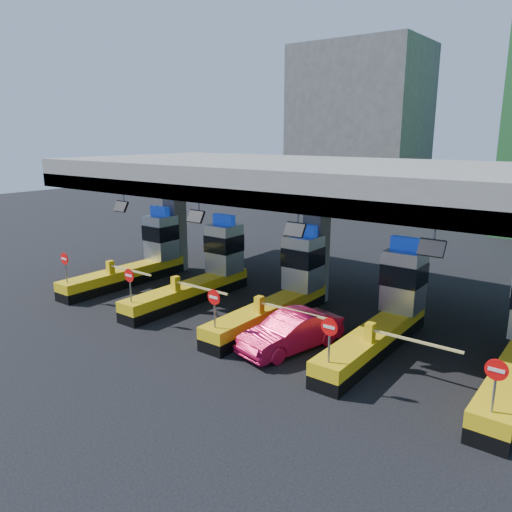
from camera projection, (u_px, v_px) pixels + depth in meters
The scene contains 8 objects.
ground at pixel (281, 318), 23.14m from camera, with size 120.00×120.00×0.00m, color black.
toll_canopy at pixel (317, 181), 23.90m from camera, with size 28.00×12.09×7.00m.
toll_lane_far_left at pixel (142, 257), 28.89m from camera, with size 4.43×8.00×4.16m.
toll_lane_left at pixel (206, 270), 25.96m from camera, with size 4.43×8.00×4.16m.
toll_lane_center at pixel (285, 288), 23.02m from camera, with size 4.43×8.00×4.16m.
toll_lane_right at pixel (388, 310), 20.09m from camera, with size 4.43×8.00×4.16m.
bg_building_concrete at pixel (359, 128), 57.08m from camera, with size 14.00×10.00×18.00m, color #4C4C49.
red_car at pixel (291, 332), 19.59m from camera, with size 1.57×4.51×1.49m, color #B30D38.
Camera 1 is at (12.22, -18.08, 8.30)m, focal length 35.00 mm.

